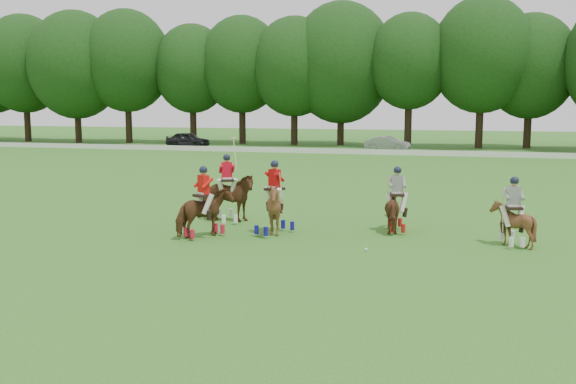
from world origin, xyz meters
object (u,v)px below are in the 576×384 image
(polo_red_a, at_px, (204,212))
(polo_stripe_b, at_px, (512,222))
(polo_stripe_a, at_px, (397,209))
(polo_ball, at_px, (366,249))
(polo_red_b, at_px, (227,197))
(car_mid, at_px, (388,144))
(polo_red_c, at_px, (275,208))
(car_left, at_px, (188,139))

(polo_red_a, relative_size, polo_stripe_b, 1.09)
(polo_stripe_a, relative_size, polo_stripe_b, 1.04)
(polo_ball, bearing_deg, polo_red_b, 149.43)
(car_mid, height_order, polo_red_c, polo_red_c)
(car_left, bearing_deg, polo_red_a, -151.53)
(polo_red_a, height_order, polo_red_b, polo_red_b)
(polo_ball, bearing_deg, polo_red_c, 154.15)
(car_mid, height_order, polo_ball, car_mid)
(car_left, xyz_separation_m, polo_ball, (23.57, -39.94, -0.69))
(car_left, relative_size, polo_red_b, 1.45)
(polo_stripe_b, bearing_deg, car_mid, 102.09)
(car_left, height_order, polo_ball, car_left)
(car_mid, bearing_deg, polo_stripe_b, -158.25)
(polo_stripe_b, bearing_deg, polo_ball, -155.93)
(car_left, height_order, polo_red_c, polo_red_c)
(polo_red_c, xyz_separation_m, polo_ball, (3.22, -1.56, -0.84))
(car_left, distance_m, car_mid, 19.51)
(polo_red_a, bearing_deg, polo_red_b, 95.50)
(polo_red_b, distance_m, polo_stripe_b, 9.71)
(polo_stripe_b, height_order, polo_ball, polo_stripe_b)
(car_left, relative_size, polo_red_c, 1.79)
(car_left, distance_m, polo_red_c, 43.44)
(car_mid, distance_m, polo_red_c, 38.39)
(car_left, distance_m, polo_stripe_a, 44.07)
(polo_red_a, xyz_separation_m, polo_red_b, (-0.27, 2.75, 0.07))
(polo_stripe_b, bearing_deg, polo_red_a, -171.88)
(car_left, height_order, polo_red_b, polo_red_b)
(car_left, xyz_separation_m, polo_red_b, (18.07, -36.69, 0.16))
(polo_red_a, height_order, polo_ball, polo_red_a)
(polo_red_b, relative_size, polo_stripe_b, 1.43)
(polo_red_c, bearing_deg, polo_ball, -25.85)
(polo_red_a, distance_m, polo_ball, 5.32)
(car_left, relative_size, polo_stripe_a, 1.99)
(polo_red_c, distance_m, polo_stripe_a, 4.06)
(polo_red_a, height_order, polo_stripe_a, polo_red_a)
(car_left, bearing_deg, polo_stripe_b, -140.48)
(polo_stripe_a, bearing_deg, car_left, 123.18)
(car_left, bearing_deg, polo_red_c, -148.53)
(car_mid, xyz_separation_m, polo_stripe_a, (4.61, -36.88, 0.12))
(car_mid, bearing_deg, polo_red_a, -172.05)
(car_left, distance_m, polo_ball, 46.38)
(car_mid, xyz_separation_m, polo_red_b, (-1.44, -36.69, 0.24))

